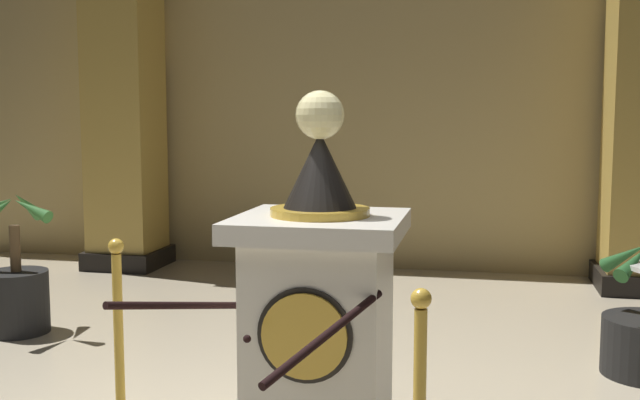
# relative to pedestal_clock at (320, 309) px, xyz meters

# --- Properties ---
(back_wall) EXTENTS (12.01, 0.16, 3.96)m
(back_wall) POSITION_rel_pedestal_clock_xyz_m (-0.38, 4.68, 1.26)
(back_wall) COLOR tan
(back_wall) RESTS_ON ground_plane
(pedestal_clock) EXTENTS (0.83, 0.83, 1.81)m
(pedestal_clock) POSITION_rel_pedestal_clock_xyz_m (0.00, 0.00, 0.00)
(pedestal_clock) COLOR silver
(pedestal_clock) RESTS_ON ground_plane
(stanchion_near) EXTENTS (0.24, 0.24, 1.07)m
(stanchion_near) POSITION_rel_pedestal_clock_xyz_m (-1.01, -0.18, -0.34)
(stanchion_near) COLOR gold
(stanchion_near) RESTS_ON ground_plane
(velvet_rope) EXTENTS (1.15, 1.13, 0.22)m
(velvet_rope) POSITION_rel_pedestal_clock_xyz_m (-0.22, -0.50, 0.07)
(velvet_rope) COLOR black
(column_left) EXTENTS (0.83, 0.83, 3.81)m
(column_left) POSITION_rel_pedestal_clock_xyz_m (-3.10, 4.10, 1.17)
(column_left) COLOR black
(column_left) RESTS_ON ground_plane
(potted_palm_left) EXTENTS (0.73, 0.72, 1.13)m
(potted_palm_left) POSITION_rel_pedestal_clock_xyz_m (-2.74, 1.49, -0.38)
(potted_palm_left) COLOR black
(potted_palm_left) RESTS_ON ground_plane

